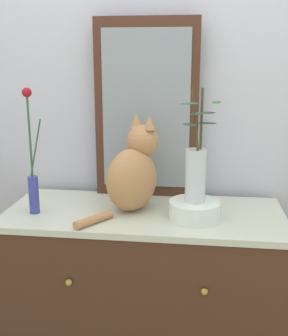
{
  "coord_description": "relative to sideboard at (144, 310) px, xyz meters",
  "views": [
    {
      "loc": [
        0.2,
        -1.59,
        1.49
      ],
      "look_at": [
        0.0,
        0.0,
        1.08
      ],
      "focal_mm": 45.36,
      "sensor_mm": 36.0,
      "label": 1
    }
  ],
  "objects": [
    {
      "name": "vase_slim_green",
      "position": [
        -0.43,
        -0.07,
        0.6
      ],
      "size": [
        0.07,
        0.04,
        0.49
      ],
      "color": "#354093",
      "rests_on": "sideboard"
    },
    {
      "name": "vase_glass_clear",
      "position": [
        0.2,
        -0.06,
        0.64
      ],
      "size": [
        0.15,
        0.15,
        0.43
      ],
      "color": "silver",
      "rests_on": "bowl_porcelain"
    },
    {
      "name": "mirror_leaning",
      "position": [
        -0.02,
        0.22,
        0.83
      ],
      "size": [
        0.45,
        0.03,
        0.76
      ],
      "color": "#4A291B",
      "rests_on": "sideboard"
    },
    {
      "name": "bowl_porcelain",
      "position": [
        0.2,
        -0.05,
        0.48
      ],
      "size": [
        0.19,
        0.19,
        0.07
      ],
      "primitive_type": "cylinder",
      "color": "white",
      "rests_on": "sideboard"
    },
    {
      "name": "sideboard",
      "position": [
        0.0,
        0.0,
        0.0
      ],
      "size": [
        1.11,
        0.49,
        0.9
      ],
      "color": "#46281A",
      "rests_on": "ground_plane"
    },
    {
      "name": "cat_sitting",
      "position": [
        -0.04,
        0.02,
        0.6
      ],
      "size": [
        0.32,
        0.39,
        0.38
      ],
      "color": "#B77F4D",
      "rests_on": "sideboard"
    },
    {
      "name": "wall_back",
      "position": [
        0.0,
        0.31,
        0.85
      ],
      "size": [
        4.4,
        0.08,
        2.6
      ],
      "primitive_type": "cube",
      "color": "silver",
      "rests_on": "ground_plane"
    }
  ]
}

